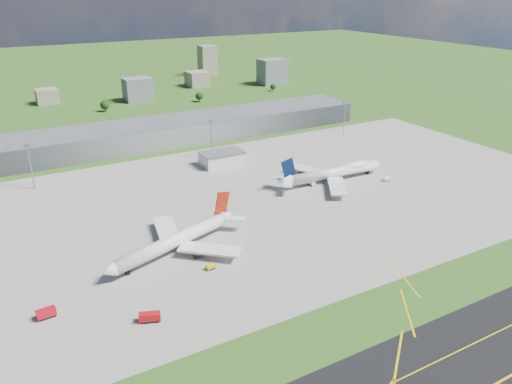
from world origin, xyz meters
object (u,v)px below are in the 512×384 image
crash_tender (46,314)px  tug_yellow (211,267)px  fire_truck (150,317)px  airliner_red_twin (177,240)px  airliner_blue_quad (335,172)px  van_white_far (386,179)px  van_white_near (311,183)px

crash_tender → tug_yellow: (63.03, 1.06, -0.72)m
fire_truck → airliner_red_twin: bearing=79.4°
airliner_blue_quad → crash_tender: (-167.13, -54.92, -3.58)m
crash_tender → airliner_red_twin: bearing=16.3°
airliner_red_twin → tug_yellow: size_ratio=16.76×
airliner_blue_quad → tug_yellow: airliner_blue_quad is taller
tug_yellow → crash_tender: bearing=171.4°
airliner_blue_quad → van_white_far: (26.60, -15.01, -4.11)m
airliner_blue_quad → crash_tender: airliner_blue_quad is taller
airliner_red_twin → crash_tender: (-56.63, -21.78, -3.51)m
tug_yellow → van_white_far: bearing=7.0°
airliner_blue_quad → van_white_far: 30.81m
airliner_red_twin → crash_tender: airliner_red_twin is taller
crash_tender → van_white_near: size_ratio=1.31×
van_white_near → van_white_far: (42.44, -15.78, -0.14)m
fire_truck → van_white_far: bearing=41.5°
airliner_red_twin → fire_truck: airliner_red_twin is taller
airliner_red_twin → van_white_near: airliner_red_twin is taller
van_white_near → van_white_far: 45.28m
van_white_far → fire_truck: bearing=-171.6°
airliner_blue_quad → van_white_near: 16.35m
fire_truck → van_white_far: (163.01, 59.59, -0.47)m
fire_truck → van_white_near: (120.57, 75.36, -0.33)m
airliner_blue_quad → van_white_far: bearing=-26.8°
crash_tender → van_white_near: 161.21m
airliner_red_twin → airliner_blue_quad: airliner_red_twin is taller
crash_tender → airliner_blue_quad: bearing=13.4°
airliner_red_twin → crash_tender: bearing=1.8°
crash_tender → tug_yellow: bearing=-3.8°
tug_yellow → van_white_far: (130.70, 38.85, 0.20)m
fire_truck → tug_yellow: (32.32, 20.74, -0.67)m
airliner_red_twin → fire_truck: size_ratio=8.81×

